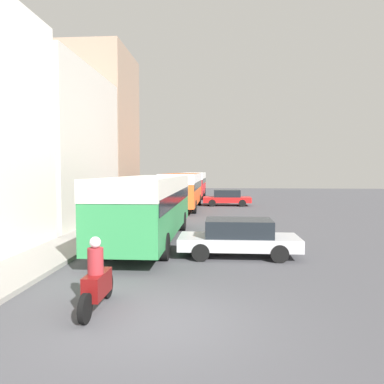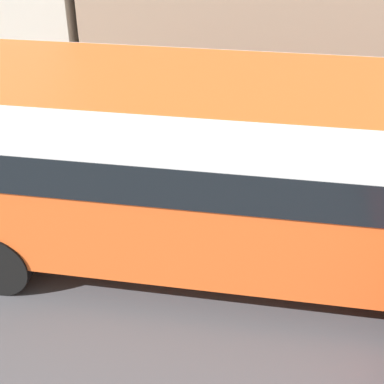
% 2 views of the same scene
% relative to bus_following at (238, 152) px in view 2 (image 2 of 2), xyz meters
% --- Properties ---
extents(bus_following, '(2.67, 10.52, 2.97)m').
position_rel_bus_following_xyz_m(bus_following, '(0.00, 0.00, 0.00)').
color(bus_following, '#EA5B23').
rests_on(bus_following, ground_plane).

